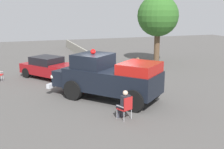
% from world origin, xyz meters
% --- Properties ---
extents(ground_plane, '(60.00, 60.00, 0.00)m').
position_xyz_m(ground_plane, '(0.00, 0.00, 0.00)').
color(ground_plane, '#514F4C').
extents(vintage_fire_truck, '(5.93, 5.52, 2.59)m').
position_xyz_m(vintage_fire_truck, '(-0.21, -0.09, 1.20)').
color(vintage_fire_truck, black).
rests_on(vintage_fire_truck, ground).
extents(classic_hot_rod, '(4.63, 4.03, 1.46)m').
position_xyz_m(classic_hot_rod, '(-5.84, -2.34, 0.75)').
color(classic_hot_rod, black).
rests_on(classic_hot_rod, ground).
extents(lawn_chair_near_truck, '(0.64, 0.64, 1.02)m').
position_xyz_m(lawn_chair_near_truck, '(2.75, -0.27, 0.59)').
color(lawn_chair_near_truck, '#B7BABF').
rests_on(lawn_chair_near_truck, ground).
extents(spectator_seated, '(0.63, 0.55, 1.29)m').
position_xyz_m(spectator_seated, '(2.63, -0.33, 0.70)').
color(spectator_seated, '#383842').
rests_on(spectator_seated, ground).
extents(spectator_standing, '(0.41, 0.62, 1.68)m').
position_xyz_m(spectator_standing, '(-2.60, 2.66, 0.96)').
color(spectator_standing, '#2D334C').
rests_on(spectator_standing, ground).
extents(oak_tree_left, '(3.49, 3.49, 5.80)m').
position_xyz_m(oak_tree_left, '(-8.54, 7.15, 4.01)').
color(oak_tree_left, brown).
rests_on(oak_tree_left, ground).
extents(background_fence, '(10.27, 0.12, 0.90)m').
position_xyz_m(background_fence, '(-16.62, 1.69, 0.45)').
color(background_fence, '#A8A393').
rests_on(background_fence, ground).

